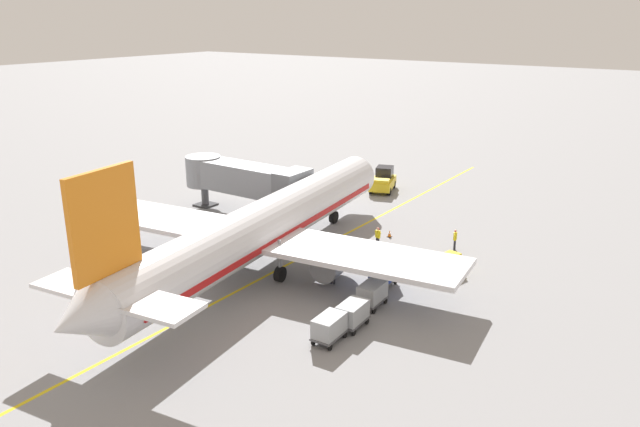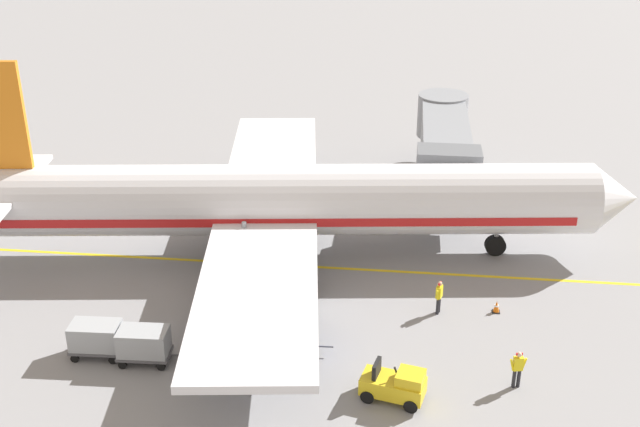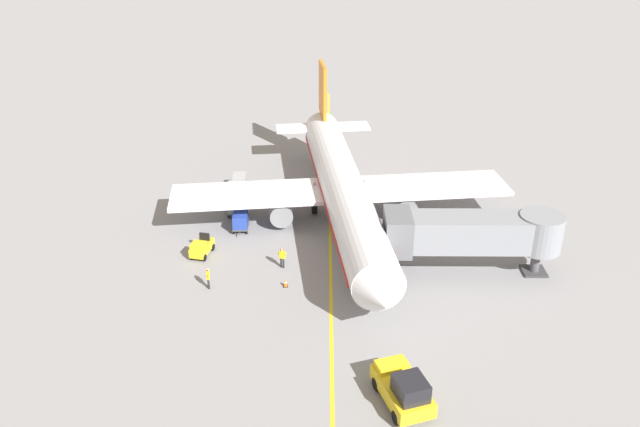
% 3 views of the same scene
% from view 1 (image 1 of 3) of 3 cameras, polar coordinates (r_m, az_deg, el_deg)
% --- Properties ---
extents(ground_plane, '(400.00, 400.00, 0.00)m').
position_cam_1_polar(ground_plane, '(44.74, -4.98, -5.73)').
color(ground_plane, gray).
extents(gate_lead_in_line, '(0.24, 80.00, 0.01)m').
position_cam_1_polar(gate_lead_in_line, '(44.73, -4.98, -5.73)').
color(gate_lead_in_line, gold).
rests_on(gate_lead_in_line, ground).
extents(parked_airliner, '(30.41, 37.33, 10.63)m').
position_cam_1_polar(parked_airliner, '(45.12, -5.14, -1.18)').
color(parked_airliner, silver).
rests_on(parked_airliner, ground).
extents(jet_bridge, '(13.41, 3.50, 4.98)m').
position_cam_1_polar(jet_bridge, '(57.38, -7.01, 3.20)').
color(jet_bridge, gray).
rests_on(jet_bridge, ground).
extents(pushback_tractor, '(3.49, 4.87, 2.40)m').
position_cam_1_polar(pushback_tractor, '(65.87, 5.81, 3.04)').
color(pushback_tractor, gold).
rests_on(pushback_tractor, ground).
extents(baggage_tug_lead, '(1.77, 2.71, 1.62)m').
position_cam_1_polar(baggage_tug_lead, '(45.55, 11.50, -4.62)').
color(baggage_tug_lead, gold).
rests_on(baggage_tug_lead, ground).
extents(baggage_cart_front, '(1.39, 2.93, 1.58)m').
position_cam_1_polar(baggage_cart_front, '(42.72, 5.82, -5.55)').
color(baggage_cart_front, '#4C4C51').
rests_on(baggage_cart_front, ground).
extents(baggage_cart_second_in_train, '(1.39, 2.93, 1.58)m').
position_cam_1_polar(baggage_cart_second_in_train, '(39.91, 4.82, -7.27)').
color(baggage_cart_second_in_train, '#4C4C51').
rests_on(baggage_cart_second_in_train, ground).
extents(baggage_cart_third_in_train, '(1.39, 2.93, 1.58)m').
position_cam_1_polar(baggage_cart_third_in_train, '(37.32, 3.01, -9.10)').
color(baggage_cart_third_in_train, '#4C4C51').
rests_on(baggage_cart_third_in_train, ground).
extents(baggage_cart_tail_end, '(1.39, 2.93, 1.58)m').
position_cam_1_polar(baggage_cart_tail_end, '(35.79, 0.86, -10.33)').
color(baggage_cart_tail_end, '#4C4C51').
rests_on(baggage_cart_tail_end, ground).
extents(ground_crew_wing_walker, '(0.32, 0.72, 1.69)m').
position_cam_1_polar(ground_crew_wing_walker, '(50.16, 12.30, -2.25)').
color(ground_crew_wing_walker, '#232328').
rests_on(ground_crew_wing_walker, ground).
extents(ground_crew_loader, '(0.71, 0.35, 1.69)m').
position_cam_1_polar(ground_crew_loader, '(49.70, 5.33, -2.10)').
color(ground_crew_loader, '#232328').
rests_on(ground_crew_loader, ground).
extents(ground_crew_marshaller, '(0.72, 0.32, 1.69)m').
position_cam_1_polar(ground_crew_marshaller, '(42.95, 1.19, -5.32)').
color(ground_crew_marshaller, '#232328').
rests_on(ground_crew_marshaller, ground).
extents(safety_cone_nose_left, '(0.36, 0.36, 0.59)m').
position_cam_1_polar(safety_cone_nose_left, '(52.37, 6.40, -1.85)').
color(safety_cone_nose_left, black).
rests_on(safety_cone_nose_left, ground).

